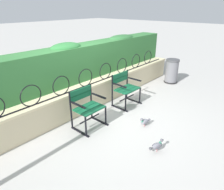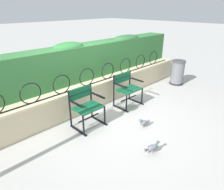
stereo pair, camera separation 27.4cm
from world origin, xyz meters
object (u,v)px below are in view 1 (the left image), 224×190
Objects in this scene: park_chair_right at (125,88)px; trash_bin at (172,72)px; park_chair_left at (87,106)px; pigeon_far_side at (157,146)px; pigeon_near_chairs at (145,121)px.

trash_bin is (2.29, -0.16, -0.09)m from park_chair_right.
park_chair_left is 1.58m from pigeon_far_side.
park_chair_left is at bearing 178.12° from trash_bin.
park_chair_left is 1.06× the size of trash_bin.
park_chair_right is at bearing 54.83° from pigeon_far_side.
pigeon_far_side is 3.69m from trash_bin.
park_chair_right is at bearing 1.86° from park_chair_left.
park_chair_left is 2.93× the size of pigeon_far_side.
park_chair_right is (1.34, 0.04, 0.00)m from park_chair_left.
pigeon_near_chairs and pigeon_far_side have the same top height.
park_chair_left is at bearing 98.61° from pigeon_far_side.
pigeon_far_side is 0.36× the size of trash_bin.
pigeon_far_side is at bearing -157.51° from trash_bin.
park_chair_left reaches higher than trash_bin.
park_chair_right is 1.05× the size of trash_bin.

